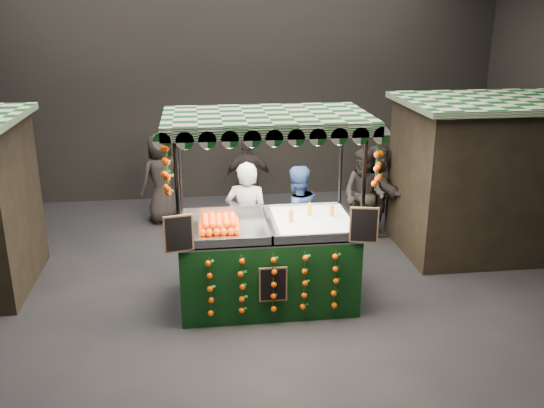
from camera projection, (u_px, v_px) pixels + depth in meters
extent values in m
plane|color=black|center=(235.00, 302.00, 8.52)|extent=(12.00, 12.00, 0.00)
cube|color=black|center=(216.00, 82.00, 12.41)|extent=(12.00, 0.10, 5.00)
cube|color=black|center=(292.00, 329.00, 3.02)|extent=(12.00, 0.10, 5.00)
cube|color=black|center=(486.00, 179.00, 10.06)|extent=(2.80, 2.00, 2.50)
cube|color=#104A15|center=(496.00, 102.00, 9.64)|extent=(3.00, 2.20, 0.10)
cube|color=black|center=(267.00, 266.00, 8.40)|extent=(2.40, 1.31, 1.09)
cube|color=silver|center=(267.00, 228.00, 8.21)|extent=(2.40, 1.31, 0.04)
cylinder|color=black|center=(180.00, 236.00, 7.42)|extent=(0.05, 0.05, 2.62)
cylinder|color=black|center=(362.00, 227.00, 7.71)|extent=(0.05, 0.05, 2.62)
cylinder|color=black|center=(181.00, 204.00, 8.59)|extent=(0.05, 0.05, 2.62)
cylinder|color=black|center=(339.00, 198.00, 8.88)|extent=(0.05, 0.05, 2.62)
cube|color=#104A15|center=(266.00, 117.00, 7.72)|extent=(2.68, 1.59, 0.09)
cube|color=silver|center=(313.00, 222.00, 8.27)|extent=(1.07, 1.18, 0.09)
cube|color=black|center=(179.00, 234.00, 7.34)|extent=(0.37, 0.10, 0.48)
cube|color=black|center=(364.00, 225.00, 7.63)|extent=(0.37, 0.10, 0.48)
cube|color=black|center=(273.00, 284.00, 7.72)|extent=(0.37, 0.03, 0.48)
imported|color=gray|center=(247.00, 220.00, 9.09)|extent=(0.76, 0.60, 1.84)
imported|color=navy|center=(296.00, 219.00, 9.34)|extent=(0.98, 0.85, 1.71)
imported|color=#2E2925|center=(364.00, 196.00, 10.50)|extent=(1.02, 1.03, 1.68)
imported|color=#2D2725|center=(248.00, 179.00, 11.55)|extent=(0.98, 0.45, 1.64)
imported|color=#2B2522|center=(408.00, 169.00, 11.92)|extent=(1.36, 1.10, 1.84)
imported|color=black|center=(162.00, 178.00, 11.42)|extent=(1.02, 0.93, 1.75)
imported|color=#2B2623|center=(376.00, 190.00, 10.85)|extent=(0.83, 1.62, 1.67)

